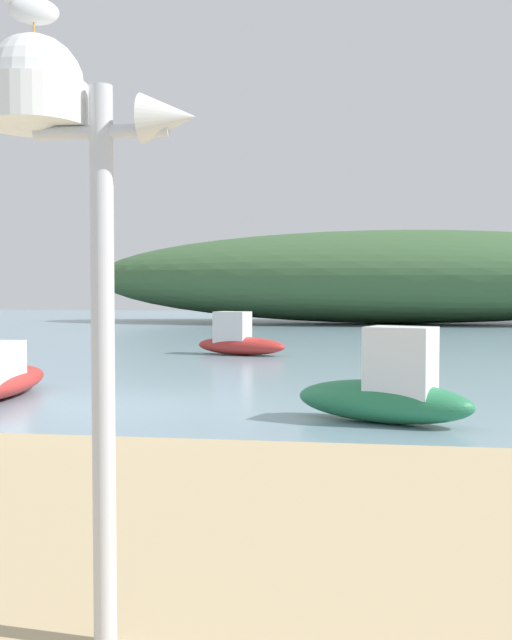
{
  "coord_description": "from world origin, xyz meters",
  "views": [
    {
      "loc": [
        3.87,
        -12.19,
        2.05
      ],
      "look_at": [
        1.03,
        7.45,
        1.23
      ],
      "focal_mm": 40.38,
      "sensor_mm": 36.0,
      "label": 1
    }
  ],
  "objects_px": {
    "mast_structure": "(56,141)",
    "seagull_on_radar": "(30,8)",
    "motorboat_west_reach": "(388,389)",
    "motorboat_off_point": "(238,340)"
  },
  "relations": [
    {
      "from": "motorboat_off_point",
      "to": "seagull_on_radar",
      "type": "bearing_deg",
      "value": -83.52
    },
    {
      "from": "motorboat_off_point",
      "to": "mast_structure",
      "type": "bearing_deg",
      "value": -83.13
    },
    {
      "from": "mast_structure",
      "to": "seagull_on_radar",
      "type": "xyz_separation_m",
      "value": [
        -0.13,
        -0.01,
        0.67
      ]
    },
    {
      "from": "mast_structure",
      "to": "seagull_on_radar",
      "type": "relative_size",
      "value": 9.43
    },
    {
      "from": "mast_structure",
      "to": "motorboat_west_reach",
      "type": "height_order",
      "value": "mast_structure"
    },
    {
      "from": "seagull_on_radar",
      "to": "motorboat_west_reach",
      "type": "relative_size",
      "value": 0.11
    },
    {
      "from": "seagull_on_radar",
      "to": "motorboat_off_point",
      "type": "distance_m",
      "value": 19.33
    },
    {
      "from": "mast_structure",
      "to": "motorboat_off_point",
      "type": "xyz_separation_m",
      "value": [
        -2.28,
        18.97,
        -2.33
      ]
    },
    {
      "from": "seagull_on_radar",
      "to": "motorboat_west_reach",
      "type": "height_order",
      "value": "seagull_on_radar"
    },
    {
      "from": "motorboat_off_point",
      "to": "motorboat_west_reach",
      "type": "distance_m",
      "value": 12.06
    }
  ]
}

